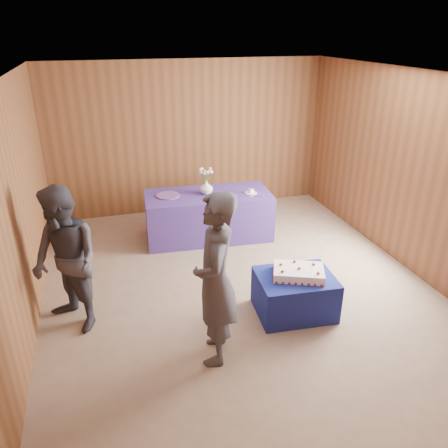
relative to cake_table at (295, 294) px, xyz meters
name	(u,v)px	position (x,y,z in m)	size (l,w,h in m)	color
ground	(239,289)	(-0.48, 0.66, -0.25)	(6.00, 6.00, 0.00)	gray
room_shell	(242,157)	(-0.48, 0.66, 1.55)	(5.04, 6.04, 2.72)	brown
cake_table	(295,294)	(0.00, 0.00, 0.00)	(0.90, 0.70, 0.50)	navy
serving_table	(208,215)	(-0.47, 2.34, 0.12)	(2.00, 0.90, 0.75)	#4B348F
sheet_cake	(299,272)	(0.03, 0.00, 0.30)	(0.72, 0.62, 0.14)	white
vase	(206,187)	(-0.49, 2.35, 0.61)	(0.21, 0.21, 0.22)	silver
flower_spray	(206,172)	(-0.49, 2.35, 0.87)	(0.23, 0.23, 0.17)	#2A5E25
platter	(168,196)	(-1.10, 2.42, 0.51)	(0.37, 0.37, 0.02)	#6A478F
plate	(251,193)	(0.20, 2.17, 0.51)	(0.20, 0.20, 0.01)	silver
cake_slice	(251,191)	(0.20, 2.17, 0.54)	(0.09, 0.09, 0.08)	white
knife	(254,197)	(0.18, 2.00, 0.50)	(0.26, 0.02, 0.00)	silver
guest_left	(216,280)	(-1.11, -0.47, 0.67)	(0.67, 0.44, 1.84)	#393741
guest_right	(66,261)	(-2.55, 0.47, 0.60)	(0.83, 0.64, 1.70)	#383641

